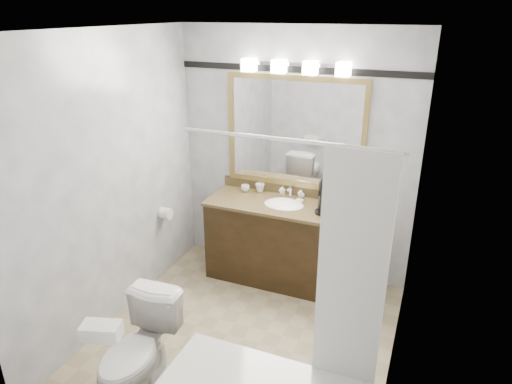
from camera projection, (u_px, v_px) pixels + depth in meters
room at (241, 205)px, 3.43m from camera, size 2.42×2.62×2.52m
vanity at (283, 241)px, 4.61m from camera, size 1.53×0.58×0.97m
mirror at (294, 133)px, 4.44m from camera, size 1.40×0.04×1.10m
vanity_light_bar at (295, 67)px, 4.16m from camera, size 1.02×0.14×0.12m
accent_stripe at (297, 69)px, 4.23m from camera, size 2.40×0.01×0.06m
tp_roll at (166, 213)px, 4.61m from camera, size 0.11×0.12×0.12m
toilet at (137, 353)px, 3.22m from camera, size 0.45×0.74×0.73m
tissue_box at (101, 331)px, 2.81m from camera, size 0.27×0.20×0.10m
coffee_maker at (326, 194)px, 4.24m from camera, size 0.17×0.22×0.34m
cup_left at (245, 188)px, 4.76m from camera, size 0.09×0.09×0.07m
cup_right at (260, 188)px, 4.74m from camera, size 0.11×0.11×0.09m
soap_bottle_a at (283, 191)px, 4.66m from camera, size 0.05×0.05×0.09m
soap_bottle_b at (301, 194)px, 4.59m from camera, size 0.07×0.07×0.08m
soap_bar at (300, 201)px, 4.51m from camera, size 0.08×0.06×0.02m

